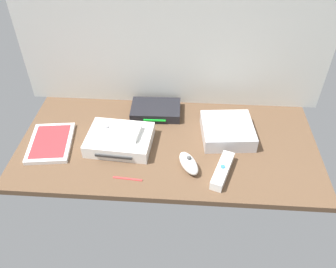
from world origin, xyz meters
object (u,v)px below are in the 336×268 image
object	(u,v)px
network_router	(156,110)
stylus_pen	(128,178)
game_case	(51,143)
remote_wand	(222,171)
remote_nunchuk	(189,163)
remote_classic_pad	(118,131)
mini_computer	(227,130)
game_console	(120,140)

from	to	relation	value
network_router	stylus_pen	size ratio (longest dim) A/B	2.03
game_case	remote_wand	size ratio (longest dim) A/B	1.36
network_router	stylus_pen	bearing A→B (deg)	-100.80
remote_nunchuk	remote_classic_pad	size ratio (longest dim) A/B	0.71
mini_computer	game_case	distance (cm)	59.78
remote_nunchuk	remote_classic_pad	xyz separation A→B (cm)	(-23.56, 10.00, 3.37)
mini_computer	stylus_pen	size ratio (longest dim) A/B	2.06
remote_classic_pad	network_router	bearing A→B (deg)	65.96
remote_nunchuk	remote_classic_pad	distance (cm)	25.81
game_console	stylus_pen	distance (cm)	15.99
remote_wand	remote_classic_pad	world-z (taller)	remote_classic_pad
remote_classic_pad	stylus_pen	size ratio (longest dim) A/B	1.71
remote_wand	remote_classic_pad	size ratio (longest dim) A/B	0.99
mini_computer	network_router	distance (cm)	27.95
mini_computer	remote_classic_pad	world-z (taller)	remote_classic_pad
network_router	remote_classic_pad	distance (cm)	20.55
mini_computer	remote_classic_pad	xyz separation A→B (cm)	(-36.36, -5.97, 2.77)
game_console	game_case	world-z (taller)	game_console
remote_wand	remote_classic_pad	bearing A→B (deg)	179.34
network_router	remote_classic_pad	xyz separation A→B (cm)	(-10.75, -17.12, 3.71)
remote_wand	mini_computer	bearing A→B (deg)	100.84
stylus_pen	mini_computer	bearing A→B (deg)	35.15
game_console	remote_classic_pad	size ratio (longest dim) A/B	1.43
mini_computer	remote_nunchuk	distance (cm)	20.47
remote_wand	stylus_pen	xyz separation A→B (cm)	(-28.57, -3.98, -1.16)
remote_wand	remote_nunchuk	xyz separation A→B (cm)	(-10.34, 1.90, 0.53)
remote_wand	remote_classic_pad	distance (cm)	36.14
remote_wand	game_case	bearing A→B (deg)	-170.99
game_case	remote_wand	xyz separation A→B (cm)	(56.72, -9.66, 0.75)
remote_nunchuk	network_router	bearing A→B (deg)	88.45
network_router	remote_nunchuk	world-z (taller)	remote_nunchuk
network_router	remote_wand	distance (cm)	37.12
network_router	stylus_pen	world-z (taller)	network_router
game_console	remote_classic_pad	world-z (taller)	remote_classic_pad
remote_nunchuk	mini_computer	bearing A→B (deg)	24.44
game_case	remote_nunchuk	size ratio (longest dim) A/B	1.89
game_console	network_router	xyz separation A→B (cm)	(10.30, 17.88, -0.50)
game_console	game_case	xyz separation A→B (cm)	(-23.27, -1.47, -1.44)
game_case	remote_classic_pad	world-z (taller)	remote_classic_pad
mini_computer	network_router	bearing A→B (deg)	156.47
remote_classic_pad	stylus_pen	world-z (taller)	remote_classic_pad
remote_classic_pad	remote_nunchuk	bearing A→B (deg)	-14.91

